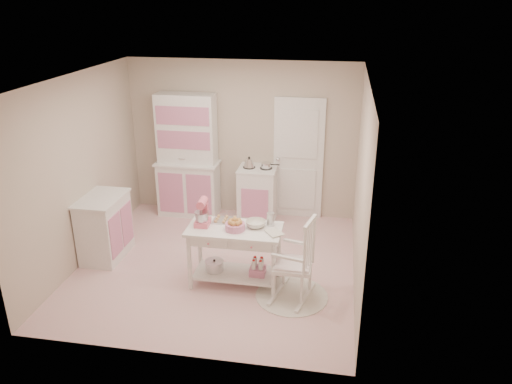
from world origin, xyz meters
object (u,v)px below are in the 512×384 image
bread_basket (235,227)px  stand_mixer (202,213)px  stove (258,194)px  base_cabinet (105,227)px  rocking_chair (293,258)px  hutch (187,156)px  work_table (235,256)px

bread_basket → stand_mixer: bearing=171.0°
stove → base_cabinet: same height
bread_basket → stove: bearing=91.7°
stand_mixer → bread_basket: 0.46m
rocking_chair → hutch: bearing=145.6°
base_cabinet → work_table: size_ratio=0.77×
rocking_chair → stand_mixer: bearing=-176.5°
work_table → bread_basket: bearing=-68.2°
hutch → stove: 1.33m
base_cabinet → rocking_chair: rocking_chair is taller
base_cabinet → work_table: 2.02m
stove → work_table: bearing=-88.8°
base_cabinet → bread_basket: (2.00, -0.44, 0.39)m
hutch → bread_basket: (1.26, -2.11, -0.19)m
base_cabinet → bread_basket: size_ratio=3.68×
hutch → bread_basket: hutch is taller
stove → bread_basket: bearing=-88.3°
hutch → work_table: bearing=-58.9°
rocking_chair → stand_mixer: (-1.19, 0.22, 0.42)m
hutch → rocking_chair: bearing=-48.2°
hutch → bread_basket: bearing=-59.1°
base_cabinet → work_table: bearing=-11.1°
work_table → stand_mixer: 0.71m
work_table → bread_basket: size_ratio=4.80×
stand_mixer → stove: bearing=76.9°
hutch → stand_mixer: hutch is taller
base_cabinet → work_table: base_cabinet is taller
stove → stand_mixer: 2.09m
rocking_chair → bread_basket: bearing=-177.2°
rocking_chair → work_table: bearing=179.5°
base_cabinet → stand_mixer: size_ratio=2.71×
work_table → bread_basket: (0.02, -0.05, 0.45)m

